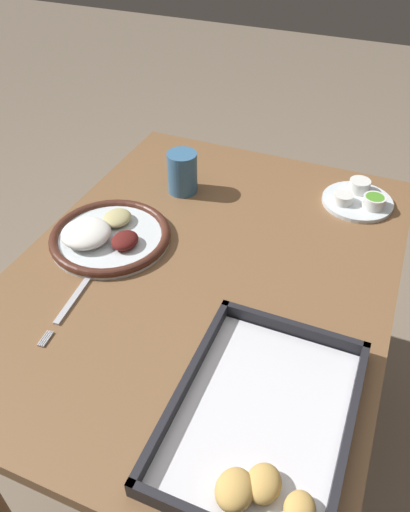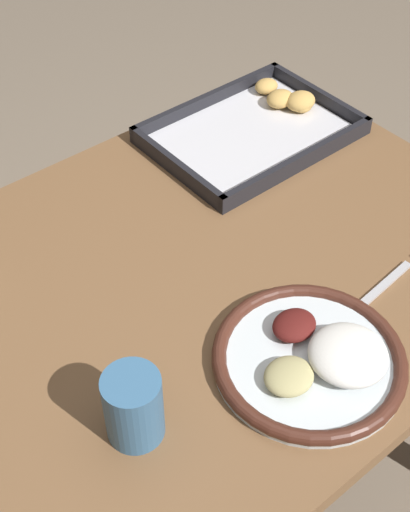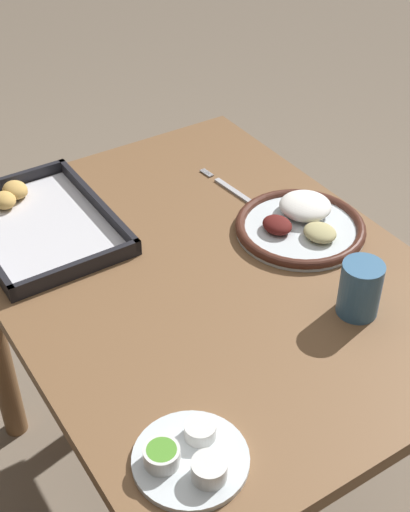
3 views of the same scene
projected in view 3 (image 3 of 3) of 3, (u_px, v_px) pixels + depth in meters
name	position (u px, v px, depth m)	size (l,w,h in m)	color
ground_plane	(205.00, 493.00, 1.78)	(8.00, 8.00, 0.00)	#7A6B59
dining_table	(205.00, 318.00, 1.41)	(0.99, 0.74, 0.72)	brown
dinner_plate	(301.00, 224.00, 1.42)	(0.26, 0.26, 0.05)	silver
fork	(237.00, 193.00, 1.53)	(0.22, 0.03, 0.00)	#B2B2B7
saucer_plate	(190.00, 457.00, 0.98)	(0.17, 0.17, 0.04)	silver
baking_tray	(34.00, 220.00, 1.43)	(0.36, 0.26, 0.04)	black
drinking_cup	(360.00, 289.00, 1.21)	(0.07, 0.07, 0.10)	#38668E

